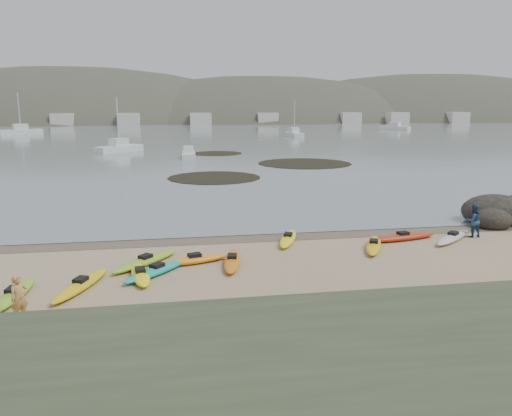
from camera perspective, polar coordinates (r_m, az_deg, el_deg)
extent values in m
plane|color=tan|center=(26.86, 0.00, -3.13)|extent=(600.00, 600.00, 0.00)
plane|color=brown|center=(26.58, 0.11, -3.29)|extent=(60.00, 60.00, 0.00)
plane|color=slate|center=(325.69, -8.96, 10.44)|extent=(1200.00, 1200.00, 0.00)
cube|color=#475138|center=(10.92, 16.67, -21.59)|extent=(60.00, 8.00, 2.00)
ellipsoid|color=orange|center=(22.34, -7.03, -5.88)|extent=(3.14, 1.50, 0.34)
ellipsoid|color=#8AC226|center=(22.52, -12.50, -5.94)|extent=(3.10, 3.34, 0.34)
ellipsoid|color=teal|center=(21.22, -11.22, -6.99)|extent=(3.01, 3.23, 0.34)
ellipsoid|color=#87C226|center=(20.26, -25.99, -8.92)|extent=(1.13, 3.62, 0.34)
ellipsoid|color=red|center=(26.94, 16.43, -3.21)|extent=(4.01, 1.44, 0.34)
ellipsoid|color=yellow|center=(25.02, 13.30, -4.18)|extent=(2.09, 3.41, 0.34)
ellipsoid|color=silver|center=(27.77, 21.58, -3.12)|extent=(3.47, 3.01, 0.34)
ellipsoid|color=orange|center=(22.04, -2.74, -6.05)|extent=(1.27, 3.48, 0.34)
ellipsoid|color=yellow|center=(20.34, -19.37, -8.29)|extent=(2.04, 3.87, 0.34)
ellipsoid|color=#FFF115|center=(25.64, 3.69, -3.49)|extent=(1.92, 3.55, 0.34)
ellipsoid|color=#FFF115|center=(20.82, -13.07, -7.44)|extent=(1.13, 2.98, 0.34)
imported|color=tan|center=(18.05, -25.45, -9.29)|extent=(0.67, 0.66, 1.56)
imported|color=navy|center=(28.72, 23.57, -1.33)|extent=(0.89, 0.71, 1.77)
ellipsoid|color=black|center=(33.18, 25.52, -0.88)|extent=(3.98, 3.09, 1.99)
ellipsoid|color=black|center=(31.60, 25.36, -1.64)|extent=(2.21, 1.99, 1.33)
cylinder|color=black|center=(47.78, -4.80, 3.46)|extent=(8.89, 8.89, 0.04)
cylinder|color=black|center=(59.43, 5.56, 5.08)|extent=(11.07, 11.07, 0.04)
cylinder|color=black|center=(71.39, -4.53, 6.22)|extent=(7.26, 7.26, 0.04)
cube|color=silver|center=(76.14, -15.38, 6.57)|extent=(6.77, 7.09, 1.07)
cube|color=silver|center=(65.82, -7.70, 6.02)|extent=(1.81, 5.92, 0.82)
cube|color=silver|center=(108.62, 4.37, 8.39)|extent=(2.58, 7.74, 1.07)
cube|color=silver|center=(128.90, -25.28, 7.90)|extent=(9.37, 6.77, 1.30)
cube|color=silver|center=(142.44, 15.58, 8.82)|extent=(6.99, 7.74, 1.14)
ellipsoid|color=#384235|center=(225.69, -19.97, 4.75)|extent=(220.00, 120.00, 80.00)
ellipsoid|color=#384235|center=(220.27, 0.76, 6.01)|extent=(200.00, 110.00, 68.00)
ellipsoid|color=#384235|center=(258.70, 19.30, 5.81)|extent=(230.00, 130.00, 76.00)
cube|color=beige|center=(174.77, -22.33, 9.32)|extent=(7.00, 5.00, 4.00)
cube|color=beige|center=(171.21, -14.37, 9.79)|extent=(7.00, 5.00, 4.00)
cube|color=beige|center=(170.98, -6.21, 10.08)|extent=(7.00, 5.00, 4.00)
cube|color=beige|center=(174.08, 1.83, 10.17)|extent=(7.00, 5.00, 4.00)
cube|color=beige|center=(180.35, 9.44, 10.08)|extent=(7.00, 5.00, 4.00)
cube|color=beige|center=(189.48, 16.43, 9.84)|extent=(7.00, 5.00, 4.00)
cube|color=beige|center=(201.07, 22.68, 9.50)|extent=(7.00, 5.00, 4.00)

